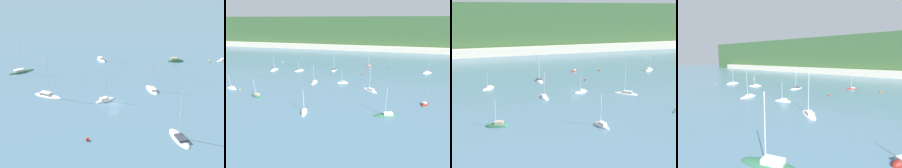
% 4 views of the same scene
% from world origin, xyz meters
% --- Properties ---
extents(ground_plane, '(600.00, 600.00, 0.00)m').
position_xyz_m(ground_plane, '(0.00, 0.00, 0.00)').
color(ground_plane, slate).
extents(hillside_ridge, '(411.39, 86.90, 33.31)m').
position_xyz_m(hillside_ridge, '(0.00, 143.98, 16.65)').
color(hillside_ridge, '#385B33').
rests_on(hillside_ridge, ground_plane).
extents(shore_town_strip, '(349.68, 6.00, 5.23)m').
position_xyz_m(shore_town_strip, '(0.00, 97.03, 2.61)').
color(shore_town_strip, beige).
rests_on(shore_town_strip, ground_plane).
extents(sailboat_0, '(5.78, 5.80, 6.88)m').
position_xyz_m(sailboat_0, '(-29.51, 13.50, 0.09)').
color(sailboat_0, white).
rests_on(sailboat_0, ground_plane).
extents(sailboat_1, '(3.02, 7.27, 9.06)m').
position_xyz_m(sailboat_1, '(-45.92, 11.50, 0.07)').
color(sailboat_1, white).
rests_on(sailboat_1, ground_plane).
extents(sailboat_2, '(4.26, 4.98, 6.17)m').
position_xyz_m(sailboat_2, '(37.09, -19.14, 0.07)').
color(sailboat_2, maroon).
rests_on(sailboat_2, ground_plane).
extents(sailboat_3, '(6.26, 2.82, 7.81)m').
position_xyz_m(sailboat_3, '(-48.19, -21.39, 0.10)').
color(sailboat_3, white).
rests_on(sailboat_3, ground_plane).
extents(sailboat_4, '(3.02, 6.26, 9.30)m').
position_xyz_m(sailboat_4, '(-5.86, -34.97, 0.14)').
color(sailboat_4, silver).
rests_on(sailboat_4, ground_plane).
extents(sailboat_5, '(4.95, 5.11, 6.89)m').
position_xyz_m(sailboat_5, '(12.66, 34.95, 0.09)').
color(sailboat_5, maroon).
rests_on(sailboat_5, ground_plane).
extents(sailboat_6, '(6.63, 4.65, 8.08)m').
position_xyz_m(sailboat_6, '(48.15, 25.58, 0.12)').
color(sailboat_6, white).
rests_on(sailboat_6, ground_plane).
extents(sailboat_7, '(6.01, 3.45, 7.31)m').
position_xyz_m(sailboat_7, '(1.54, -2.33, 0.11)').
color(sailboat_7, silver).
rests_on(sailboat_7, ground_plane).
extents(sailboat_8, '(8.99, 4.80, 10.86)m').
position_xyz_m(sailboat_8, '(22.23, -30.80, 0.14)').
color(sailboat_8, '#2D6647').
rests_on(sailboat_8, ground_plane).
extents(sailboat_9, '(7.99, 7.35, 11.81)m').
position_xyz_m(sailboat_9, '(15.74, -9.30, 0.14)').
color(sailboat_9, white).
rests_on(sailboat_9, ground_plane).
extents(sailboat_10, '(2.91, 8.22, 11.43)m').
position_xyz_m(sailboat_10, '(-8.35, 19.81, 0.10)').
color(sailboat_10, white).
rests_on(sailboat_10, ground_plane).
extents(sailboat_11, '(2.31, 7.06, 9.73)m').
position_xyz_m(sailboat_11, '(-12.82, -5.06, 0.11)').
color(sailboat_11, white).
rests_on(sailboat_11, ground_plane).
extents(sailboat_12, '(6.31, 3.76, 8.57)m').
position_xyz_m(sailboat_12, '(-31.03, -26.59, 0.12)').
color(sailboat_12, '#2D6647').
rests_on(sailboat_12, ground_plane).
extents(mooring_buoy_0, '(0.84, 0.84, 0.84)m').
position_xyz_m(mooring_buoy_0, '(25.13, 32.44, 0.42)').
color(mooring_buoy_0, orange).
rests_on(mooring_buoy_0, ground_plane).
extents(mooring_buoy_1, '(0.73, 0.73, 0.73)m').
position_xyz_m(mooring_buoy_1, '(10.15, 14.94, 0.37)').
color(mooring_buoy_1, red).
rests_on(mooring_buoy_1, ground_plane).
extents(mooring_buoy_2, '(0.73, 0.73, 0.73)m').
position_xyz_m(mooring_buoy_2, '(-51.31, 31.90, 0.36)').
color(mooring_buoy_2, white).
rests_on(mooring_buoy_2, ground_plane).
extents(mooring_buoy_3, '(0.66, 0.66, 0.66)m').
position_xyz_m(mooring_buoy_3, '(-42.61, -22.62, 0.33)').
color(mooring_buoy_3, yellow).
rests_on(mooring_buoy_3, ground_plane).
extents(mooring_buoy_4, '(0.54, 0.54, 0.54)m').
position_xyz_m(mooring_buoy_4, '(-49.57, 3.44, 0.27)').
color(mooring_buoy_4, yellow).
rests_on(mooring_buoy_4, ground_plane).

